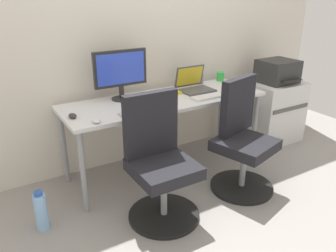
# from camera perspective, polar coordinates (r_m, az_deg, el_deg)

# --- Properties ---
(ground_plane) EXTENTS (5.28, 5.28, 0.00)m
(ground_plane) POSITION_cam_1_polar(r_m,az_deg,el_deg) (3.33, -0.45, -7.08)
(ground_plane) COLOR gray
(back_wall) EXTENTS (4.40, 0.04, 2.60)m
(back_wall) POSITION_cam_1_polar(r_m,az_deg,el_deg) (3.27, -4.19, 16.39)
(back_wall) COLOR silver
(back_wall) RESTS_ON ground
(desk) EXTENTS (1.84, 0.63, 0.71)m
(desk) POSITION_cam_1_polar(r_m,az_deg,el_deg) (3.06, -0.48, 3.53)
(desk) COLOR silver
(desk) RESTS_ON ground
(office_chair_left) EXTENTS (0.54, 0.54, 0.94)m
(office_chair_left) POSITION_cam_1_polar(r_m,az_deg,el_deg) (2.51, -1.45, -6.39)
(office_chair_left) COLOR black
(office_chair_left) RESTS_ON ground
(office_chair_right) EXTENTS (0.54, 0.54, 0.94)m
(office_chair_right) POSITION_cam_1_polar(r_m,az_deg,el_deg) (2.94, 12.22, -2.45)
(office_chair_right) COLOR black
(office_chair_right) RESTS_ON ground
(side_cabinet) EXTENTS (0.58, 0.48, 0.67)m
(side_cabinet) POSITION_cam_1_polar(r_m,az_deg,el_deg) (4.01, 17.06, 2.39)
(side_cabinet) COLOR silver
(side_cabinet) RESTS_ON ground
(printer) EXTENTS (0.38, 0.40, 0.24)m
(printer) POSITION_cam_1_polar(r_m,az_deg,el_deg) (3.89, 17.82, 8.69)
(printer) COLOR #2D2D2D
(printer) RESTS_ON side_cabinet
(water_bottle_on_floor) EXTENTS (0.09, 0.09, 0.31)m
(water_bottle_on_floor) POSITION_cam_1_polar(r_m,az_deg,el_deg) (2.66, -20.43, -13.18)
(water_bottle_on_floor) COLOR #8CBFF2
(water_bottle_on_floor) RESTS_ON ground
(desktop_monitor) EXTENTS (0.48, 0.18, 0.43)m
(desktop_monitor) POSITION_cam_1_polar(r_m,az_deg,el_deg) (2.98, -7.93, 9.02)
(desktop_monitor) COLOR #262626
(desktop_monitor) RESTS_ON desk
(open_laptop) EXTENTS (0.31, 0.27, 0.22)m
(open_laptop) POSITION_cam_1_polar(r_m,az_deg,el_deg) (3.30, 4.35, 6.93)
(open_laptop) COLOR #4C4C51
(open_laptop) RESTS_ON desk
(keyboard_by_monitor) EXTENTS (0.34, 0.12, 0.02)m
(keyboard_by_monitor) POSITION_cam_1_polar(r_m,az_deg,el_deg) (2.68, -4.59, 2.31)
(keyboard_by_monitor) COLOR #B7B7B7
(keyboard_by_monitor) RESTS_ON desk
(keyboard_by_laptop) EXTENTS (0.34, 0.12, 0.02)m
(keyboard_by_laptop) POSITION_cam_1_polar(r_m,az_deg,el_deg) (3.09, 6.87, 4.90)
(keyboard_by_laptop) COLOR silver
(keyboard_by_laptop) RESTS_ON desk
(mouse_by_monitor) EXTENTS (0.06, 0.10, 0.03)m
(mouse_by_monitor) POSITION_cam_1_polar(r_m,az_deg,el_deg) (2.68, -15.66, 1.67)
(mouse_by_monitor) COLOR #2D2D2D
(mouse_by_monitor) RESTS_ON desk
(mouse_by_laptop) EXTENTS (0.06, 0.10, 0.03)m
(mouse_by_laptop) POSITION_cam_1_polar(r_m,az_deg,el_deg) (2.54, -11.90, 0.91)
(mouse_by_laptop) COLOR silver
(mouse_by_laptop) RESTS_ON desk
(coffee_mug) EXTENTS (0.08, 0.08, 0.09)m
(coffee_mug) POSITION_cam_1_polar(r_m,az_deg,el_deg) (3.68, 8.73, 8.18)
(coffee_mug) COLOR green
(coffee_mug) RESTS_ON desk
(pen_cup) EXTENTS (0.07, 0.07, 0.10)m
(pen_cup) POSITION_cam_1_polar(r_m,az_deg,el_deg) (3.54, 5.36, 7.90)
(pen_cup) COLOR slate
(pen_cup) RESTS_ON desk
(notebook) EXTENTS (0.21, 0.15, 0.03)m
(notebook) POSITION_cam_1_polar(r_m,az_deg,el_deg) (3.17, 0.01, 5.57)
(notebook) COLOR yellow
(notebook) RESTS_ON desk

